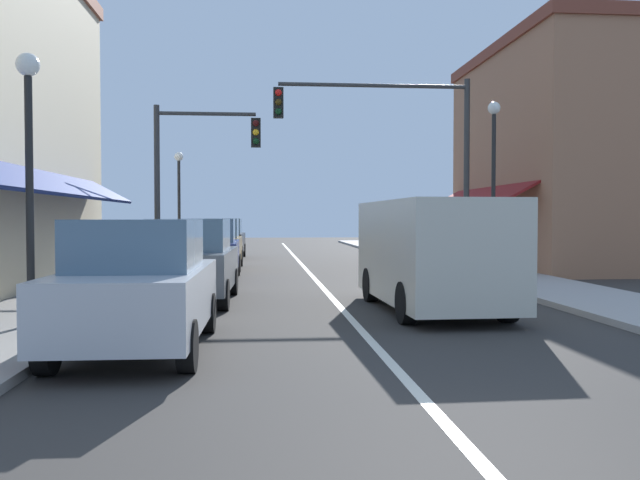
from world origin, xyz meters
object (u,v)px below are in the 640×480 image
object	(u,v)px
parked_car_far_left	(216,244)
traffic_signal_left_corner	(193,162)
parked_car_second_left	(191,261)
van_in_lane	(431,251)
parked_car_nearest_left	(139,286)
street_lamp_left_far	(179,187)
parked_car_third_left	(208,250)
street_lamp_left_near	(29,142)
traffic_signal_mast_arm	(402,139)
parked_car_distant_left	(224,239)
street_lamp_right_mid	(494,161)

from	to	relation	value
parked_car_far_left	traffic_signal_left_corner	bearing A→B (deg)	-103.57
parked_car_second_left	van_in_lane	bearing A→B (deg)	-17.80
traffic_signal_left_corner	parked_car_nearest_left	bearing A→B (deg)	-87.82
street_lamp_left_far	parked_car_third_left	bearing A→B (deg)	-77.59
van_in_lane	parked_car_third_left	bearing A→B (deg)	123.08
parked_car_third_left	street_lamp_left_near	distance (m)	9.27
parked_car_third_left	parked_car_far_left	size ratio (longest dim) A/B	1.00
van_in_lane	street_lamp_left_far	size ratio (longest dim) A/B	1.18
parked_car_third_left	traffic_signal_mast_arm	size ratio (longest dim) A/B	0.68
van_in_lane	street_lamp_left_far	bearing A→B (deg)	112.06
parked_car_nearest_left	parked_car_far_left	xyz separation A→B (m)	(0.09, 14.49, 0.00)
parked_car_far_left	parked_car_distant_left	distance (m)	6.15
parked_car_distant_left	traffic_signal_left_corner	size ratio (longest dim) A/B	0.78
parked_car_distant_left	van_in_lane	distance (m)	17.78
parked_car_third_left	street_lamp_right_mid	xyz separation A→B (m)	(8.16, -0.82, 2.53)
parked_car_nearest_left	parked_car_third_left	bearing A→B (deg)	90.05
parked_car_third_left	van_in_lane	xyz separation A→B (m)	(4.78, -6.89, 0.27)
parked_car_second_left	street_lamp_left_far	world-z (taller)	street_lamp_left_far
traffic_signal_mast_arm	parked_car_nearest_left	bearing A→B (deg)	-117.90
traffic_signal_left_corner	street_lamp_left_far	xyz separation A→B (m)	(-1.17, 6.19, -0.50)
parked_car_third_left	parked_car_distant_left	size ratio (longest dim) A/B	1.00
street_lamp_left_far	street_lamp_right_mid	bearing A→B (deg)	-41.53
van_in_lane	traffic_signal_left_corner	xyz separation A→B (m)	(-5.36, 8.66, 2.38)
parked_car_nearest_left	street_lamp_right_mid	size ratio (longest dim) A/B	0.81
parked_car_distant_left	street_lamp_right_mid	world-z (taller)	street_lamp_right_mid
parked_car_distant_left	traffic_signal_mast_arm	size ratio (longest dim) A/B	0.68
parked_car_nearest_left	street_lamp_left_near	bearing A→B (deg)	140.56
parked_car_far_left	parked_car_second_left	bearing A→B (deg)	-89.58
parked_car_nearest_left	parked_car_far_left	size ratio (longest dim) A/B	1.00
parked_car_nearest_left	parked_car_second_left	world-z (taller)	same
parked_car_distant_left	street_lamp_left_near	distance (m)	19.22
parked_car_far_left	street_lamp_left_far	xyz separation A→B (m)	(-1.72, 3.90, 2.15)
parked_car_second_left	parked_car_third_left	size ratio (longest dim) A/B	1.01
street_lamp_right_mid	street_lamp_left_far	world-z (taller)	street_lamp_right_mid
parked_car_second_left	street_lamp_left_far	size ratio (longest dim) A/B	0.93
parked_car_third_left	street_lamp_left_near	bearing A→B (deg)	-103.76
parked_car_second_left	traffic_signal_left_corner	xyz separation A→B (m)	(-0.62, 6.99, 2.65)
street_lamp_left_far	parked_car_distant_left	bearing A→B (deg)	53.43
street_lamp_right_mid	parked_car_nearest_left	bearing A→B (deg)	-130.74
parked_car_third_left	street_lamp_left_near	world-z (taller)	street_lamp_left_near
van_in_lane	street_lamp_right_mid	size ratio (longest dim) A/B	1.02
parked_car_third_left	parked_car_distant_left	xyz separation A→B (m)	(-0.09, 10.20, 0.00)
traffic_signal_left_corner	street_lamp_left_far	world-z (taller)	traffic_signal_left_corner
parked_car_far_left	parked_car_distant_left	size ratio (longest dim) A/B	0.99
street_lamp_right_mid	street_lamp_left_far	distance (m)	13.25
parked_car_far_left	street_lamp_right_mid	size ratio (longest dim) A/B	0.80
parked_car_second_left	street_lamp_right_mid	xyz separation A→B (m)	(8.12, 4.40, 2.53)
parked_car_far_left	street_lamp_left_near	world-z (taller)	street_lamp_left_near
traffic_signal_left_corner	street_lamp_right_mid	world-z (taller)	traffic_signal_left_corner
street_lamp_right_mid	street_lamp_left_near	bearing A→B (deg)	-142.02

